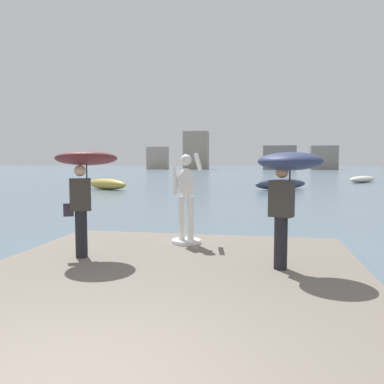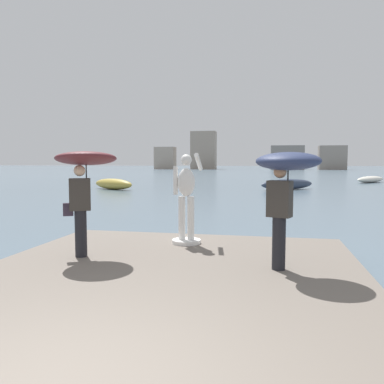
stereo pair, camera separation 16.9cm
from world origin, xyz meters
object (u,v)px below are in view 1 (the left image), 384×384
object	(u,v)px
statue_white_figure	(186,201)
onlooker_right	(288,174)
onlooker_left	(85,172)
boat_near	(362,179)
boat_mid	(281,184)
boat_far	(107,184)

from	to	relation	value
statue_white_figure	onlooker_right	world-z (taller)	statue_white_figure
onlooker_left	boat_near	size ratio (longest dim) A/B	0.41
boat_mid	boat_far	bearing A→B (deg)	-170.04
statue_white_figure	boat_near	size ratio (longest dim) A/B	0.40
statue_white_figure	onlooker_left	world-z (taller)	onlooker_left
statue_white_figure	boat_far	distance (m)	23.51
boat_far	boat_mid	bearing A→B (deg)	9.96
boat_near	statue_white_figure	bearing A→B (deg)	-108.95
onlooker_right	boat_near	distance (m)	39.32
boat_near	boat_far	size ratio (longest dim) A/B	1.10
statue_white_figure	boat_mid	bearing A→B (deg)	82.26
onlooker_right	statue_white_figure	bearing A→B (deg)	139.49
statue_white_figure	onlooker_left	distance (m)	2.32
statue_white_figure	boat_far	bearing A→B (deg)	116.82
boat_mid	boat_near	bearing A→B (deg)	54.11
onlooker_right	boat_near	size ratio (longest dim) A/B	0.39
onlooker_left	statue_white_figure	bearing A→B (deg)	42.90
boat_near	boat_far	distance (m)	27.56
onlooker_left	boat_near	world-z (taller)	onlooker_left
statue_white_figure	boat_near	distance (m)	38.23
boat_near	onlooker_left	bearing A→B (deg)	-110.45
boat_near	boat_mid	world-z (taller)	boat_mid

